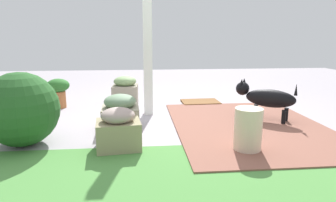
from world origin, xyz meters
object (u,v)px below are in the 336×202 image
porch_pillar (148,40)px  stone_planter_mid (120,112)px  stone_planter_nearest (125,91)px  doormat (200,102)px  dog (266,97)px  round_shrub (21,109)px  terracotta_pot_broad (58,90)px  stone_planter_far (118,129)px  ceramic_urn (248,130)px  terracotta_pot_spiky (29,99)px

porch_pillar → stone_planter_mid: bearing=62.7°
stone_planter_nearest → doormat: bearing=-178.3°
dog → stone_planter_mid: bearing=5.6°
porch_pillar → doormat: 1.48m
round_shrub → terracotta_pot_broad: round_shrub is taller
stone_planter_nearest → stone_planter_far: size_ratio=1.02×
porch_pillar → stone_planter_nearest: 1.06m
terracotta_pot_broad → doormat: bearing=-176.8°
stone_planter_mid → doormat: 1.80m
round_shrub → ceramic_urn: size_ratio=1.76×
stone_planter_mid → terracotta_pot_spiky: 1.21m
porch_pillar → round_shrub: (1.29, 1.12, -0.66)m
terracotta_pot_spiky → round_shrub: bearing=104.5°
terracotta_pot_spiky → doormat: 2.57m
stone_planter_nearest → round_shrub: size_ratio=0.62×
stone_planter_mid → round_shrub: (0.94, 0.44, 0.17)m
terracotta_pot_spiky → terracotta_pot_broad: terracotta_pot_spiky is taller
terracotta_pot_spiky → stone_planter_nearest: bearing=-141.7°
porch_pillar → doormat: size_ratio=3.42×
stone_planter_far → doormat: (-1.21, -1.94, -0.18)m
terracotta_pot_spiky → ceramic_urn: terracotta_pot_spiky is taller
stone_planter_mid → round_shrub: round_shrub is taller
round_shrub → terracotta_pot_broad: 1.63m
dog → doormat: bearing=-61.3°
round_shrub → stone_planter_nearest: bearing=-118.9°
terracotta_pot_spiky → ceramic_urn: size_ratio=1.56×
doormat → ceramic_urn: bearing=90.5°
porch_pillar → terracotta_pot_broad: bearing=-20.5°
round_shrub → stone_planter_mid: bearing=-154.7°
round_shrub → porch_pillar: bearing=-139.0°
stone_planter_nearest → ceramic_urn: (-1.24, 2.08, -0.01)m
porch_pillar → stone_planter_mid: size_ratio=4.63×
round_shrub → doormat: size_ratio=1.23×
terracotta_pot_broad → dog: dog is taller
stone_planter_far → ceramic_urn: bearing=171.5°
stone_planter_nearest → doormat: stone_planter_nearest is taller
round_shrub → stone_planter_far: bearing=169.0°
round_shrub → doormat: round_shrub is taller
stone_planter_nearest → stone_planter_mid: bearing=89.9°
porch_pillar → doormat: bearing=-144.3°
stone_planter_nearest → ceramic_urn: 2.42m
stone_planter_mid → round_shrub: 1.05m
porch_pillar → terracotta_pot_spiky: (1.50, 0.32, -0.72)m
stone_planter_mid → dog: dog is taller
round_shrub → terracotta_pot_spiky: round_shrub is taller
porch_pillar → round_shrub: 1.83m
porch_pillar → dog: porch_pillar is taller
stone_planter_nearest → ceramic_urn: stone_planter_nearest is taller
terracotta_pot_spiky → ceramic_urn: (-2.39, 1.17, -0.10)m
stone_planter_mid → stone_planter_far: size_ratio=0.98×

